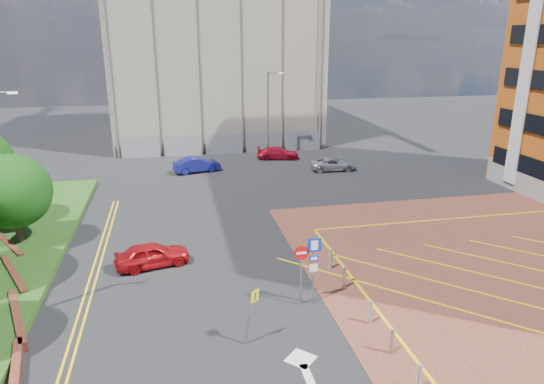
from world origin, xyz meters
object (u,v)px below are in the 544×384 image
object	(u,v)px
car_red_left	(152,255)
lamp_left_far	(1,157)
warning_sign	(251,310)
car_red_back	(278,153)
sign_cluster	(309,263)
tree_c	(12,192)
lamp_back	(269,111)
car_blue_back	(197,165)
car_silver_back	(333,164)

from	to	relation	value
car_red_left	lamp_left_far	bearing A→B (deg)	41.42
warning_sign	car_red_back	xyz separation A→B (m)	(7.27, 28.21, -0.86)
sign_cluster	tree_c	bearing A→B (deg)	146.84
lamp_left_far	warning_sign	size ratio (longest dim) A/B	3.55
lamp_back	warning_sign	distance (m)	30.21
lamp_back	warning_sign	size ratio (longest dim) A/B	3.55
lamp_left_far	lamp_back	bearing A→B (deg)	40.86
sign_cluster	car_blue_back	size ratio (longest dim) A/B	0.81
sign_cluster	car_red_left	xyz separation A→B (m)	(-6.66, 5.12, -1.33)
lamp_left_far	car_red_left	world-z (taller)	lamp_left_far
car_blue_back	tree_c	bearing A→B (deg)	129.66
tree_c	sign_cluster	distance (m)	16.53
lamp_back	car_red_back	distance (m)	4.00
lamp_back	car_red_left	xyz separation A→B (m)	(-10.44, -21.90, -3.74)
lamp_back	car_silver_back	bearing A→B (deg)	-54.23
lamp_back	car_silver_back	world-z (taller)	lamp_back
warning_sign	car_silver_back	xyz separation A→B (m)	(11.06, 23.20, -0.89)
lamp_back	tree_c	bearing A→B (deg)	-134.32
tree_c	lamp_left_far	world-z (taller)	lamp_left_far
car_red_back	warning_sign	bearing A→B (deg)	177.07
car_blue_back	car_red_back	xyz separation A→B (m)	(7.78, 3.19, -0.08)
tree_c	car_silver_back	world-z (taller)	tree_c
lamp_back	sign_cluster	distance (m)	27.38
lamp_left_far	sign_cluster	distance (m)	18.58
lamp_back	car_blue_back	bearing A→B (deg)	-149.04
sign_cluster	warning_sign	size ratio (longest dim) A/B	1.42
sign_cluster	car_silver_back	bearing A→B (deg)	68.59
tree_c	warning_sign	world-z (taller)	tree_c
warning_sign	car_red_back	distance (m)	29.15
warning_sign	car_red_left	xyz separation A→B (m)	(-3.80, 7.43, -0.81)
car_red_left	warning_sign	bearing A→B (deg)	-165.33
lamp_back	car_red_left	distance (m)	24.54
tree_c	car_blue_back	distance (m)	17.40
lamp_back	car_blue_back	xyz separation A→B (m)	(-7.16, -4.30, -3.71)
car_silver_back	car_red_left	bearing A→B (deg)	140.42
tree_c	car_red_left	bearing A→B (deg)	-28.62
warning_sign	car_silver_back	size ratio (longest dim) A/B	0.58
car_red_left	car_red_back	size ratio (longest dim) A/B	0.93
tree_c	car_red_back	bearing A→B (deg)	42.86
sign_cluster	car_blue_back	bearing A→B (deg)	98.46
lamp_left_far	sign_cluster	size ratio (longest dim) A/B	2.50
sign_cluster	car_blue_back	distance (m)	23.01
car_red_back	car_silver_back	bearing A→B (deg)	-131.42
warning_sign	car_red_back	world-z (taller)	warning_sign
tree_c	car_blue_back	world-z (taller)	tree_c
lamp_left_far	car_red_left	distance (m)	10.77
car_red_left	car_red_back	world-z (taller)	car_red_left
car_blue_back	lamp_left_far	bearing A→B (deg)	122.81
lamp_back	car_blue_back	world-z (taller)	lamp_back
lamp_left_far	car_red_left	bearing A→B (deg)	-36.19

